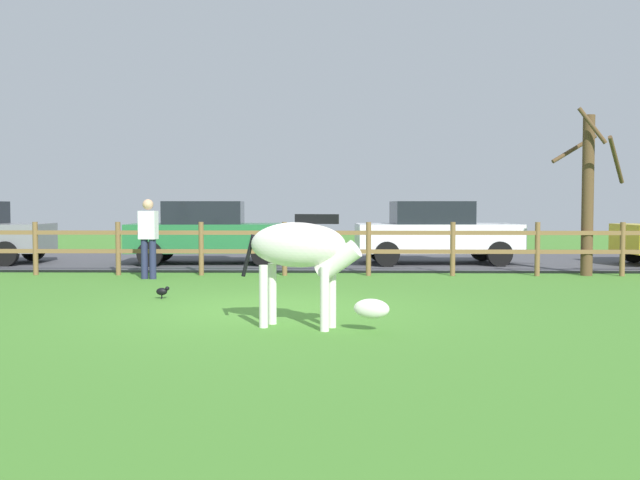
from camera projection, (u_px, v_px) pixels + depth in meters
ground_plane at (273, 309)px, 10.45m from camera, size 60.00×60.00×0.00m
parking_asphalt at (302, 259)px, 19.73m from camera, size 28.00×7.40×0.05m
paddock_fence at (285, 245)px, 15.41m from camera, size 21.77×0.11×1.15m
bare_tree at (589, 190)px, 15.34m from camera, size 1.51×1.52×3.58m
zebra at (304, 253)px, 8.83m from camera, size 1.88×0.87×1.41m
crow_on_grass at (162, 291)px, 11.60m from camera, size 0.22×0.10×0.20m
parked_car_green at (209, 232)px, 17.91m from camera, size 4.10×2.09×1.56m
parked_car_white at (435, 232)px, 17.89m from camera, size 4.07×2.02×1.56m
visitor_near_fence at (148, 235)px, 14.69m from camera, size 0.39×0.27×1.64m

